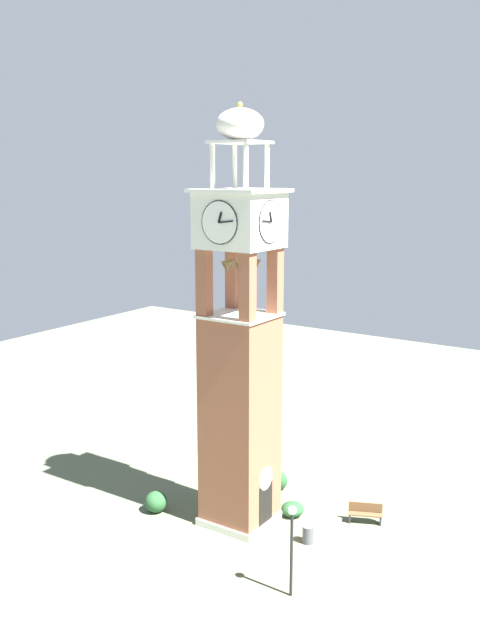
% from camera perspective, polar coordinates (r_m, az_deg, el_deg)
% --- Properties ---
extents(ground, '(80.00, 80.00, 0.00)m').
position_cam_1_polar(ground, '(35.06, -0.00, -15.96)').
color(ground, '#5B664C').
extents(clock_tower, '(3.44, 3.44, 19.29)m').
position_cam_1_polar(clock_tower, '(32.15, 0.00, -3.41)').
color(clock_tower, '#93543D').
rests_on(clock_tower, ground).
extents(park_bench, '(1.05, 1.64, 0.95)m').
position_cam_1_polar(park_bench, '(35.24, 10.11, -15.12)').
color(park_bench, brown).
rests_on(park_bench, ground).
extents(lamp_post, '(0.36, 0.36, 3.82)m').
position_cam_1_polar(lamp_post, '(28.54, 4.22, -16.88)').
color(lamp_post, black).
rests_on(lamp_post, ground).
extents(trash_bin, '(0.52, 0.52, 0.80)m').
position_cam_1_polar(trash_bin, '(33.24, 5.53, -16.90)').
color(trash_bin, '#4C4C51').
rests_on(trash_bin, ground).
extents(shrub_near_entry, '(0.78, 0.78, 0.96)m').
position_cam_1_polar(shrub_near_entry, '(38.01, 3.25, -12.86)').
color(shrub_near_entry, '#234C28').
rests_on(shrub_near_entry, ground).
extents(shrub_left_of_tower, '(1.10, 1.10, 1.03)m').
position_cam_1_polar(shrub_left_of_tower, '(35.93, -6.82, -14.40)').
color(shrub_left_of_tower, '#234C28').
rests_on(shrub_left_of_tower, ground).
extents(shrub_behind_bench, '(1.10, 1.10, 0.69)m').
position_cam_1_polar(shrub_behind_bench, '(35.47, 4.27, -15.02)').
color(shrub_behind_bench, '#234C28').
rests_on(shrub_behind_bench, ground).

